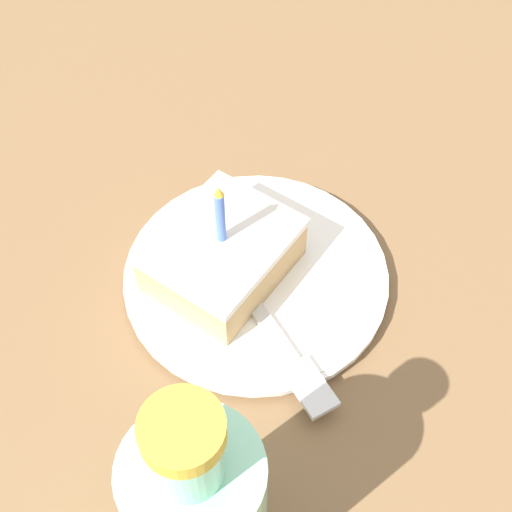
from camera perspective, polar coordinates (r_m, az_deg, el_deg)
The scene contains 5 objects.
ground_plane at distance 0.61m, azimuth -2.49°, elevation -3.09°, with size 2.40×2.40×0.04m.
plate at distance 0.59m, azimuth 0.00°, elevation -1.65°, with size 0.22×0.22×0.01m.
cake_slice at distance 0.57m, azimuth -2.17°, elevation 0.20°, with size 0.09×0.11×0.10m.
fork at distance 0.55m, azimuth 1.39°, elevation -6.20°, with size 0.17×0.09×0.00m.
bottle at distance 0.43m, azimuth -4.59°, elevation -19.73°, with size 0.08×0.08×0.20m.
Camera 1 is at (-0.22, 0.26, 0.49)m, focal length 50.00 mm.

